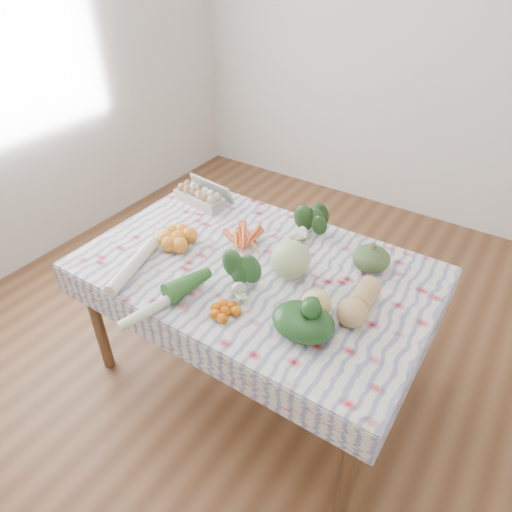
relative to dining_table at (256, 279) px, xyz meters
The scene contains 17 objects.
ground 0.68m from the dining_table, ahead, with size 4.50×4.50×0.00m, color brown.
wall_back 2.36m from the dining_table, 90.00° to the left, with size 4.00×0.04×2.80m, color silver.
dining_table is the anchor object (origin of this frame).
tablecloth 0.08m from the dining_table, ahead, with size 1.66×1.06×0.01m, color silver.
egg_carton 0.70m from the dining_table, 152.18° to the left, with size 0.32×0.13×0.08m, color #AEADA8.
carrot_bunch 0.23m from the dining_table, 134.08° to the left, with size 0.25×0.22×0.04m, color #DB5420.
kale_bunch 0.41m from the dining_table, 76.38° to the left, with size 0.17×0.14×0.14m, color #1B3614.
kabocha_squash 0.56m from the dining_table, 31.47° to the left, with size 0.18×0.18×0.12m, color #40592E.
cabbage 0.25m from the dining_table, ahead, with size 0.18×0.18×0.18m, color #ABC682.
butternut_squash 0.56m from the dining_table, ahead, with size 0.13×0.28×0.13m, color tan.
orange_cluster 0.45m from the dining_table, behind, with size 0.25×0.25×0.08m, color orange.
broccoli 0.23m from the dining_table, 84.13° to the right, with size 0.15×0.15×0.11m, color #234D1F.
mandarin_cluster 0.38m from the dining_table, 77.45° to the right, with size 0.15×0.15×0.05m, color #DD6108.
grapefruit 0.45m from the dining_table, 20.34° to the right, with size 0.13×0.13×0.13m, color #D7C971.
spinach_bag 0.50m from the dining_table, 33.35° to the right, with size 0.26×0.21×0.12m, color #133313.
daikon 0.59m from the dining_table, 143.17° to the right, with size 0.06×0.06×0.43m, color silver.
leek 0.49m from the dining_table, 110.87° to the right, with size 0.05×0.05×0.45m, color silver.
Camera 1 is at (0.96, -1.44, 2.10)m, focal length 32.00 mm.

